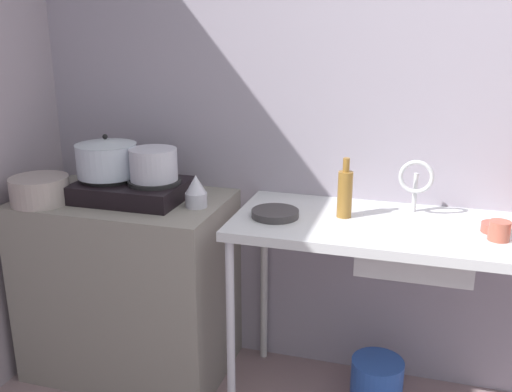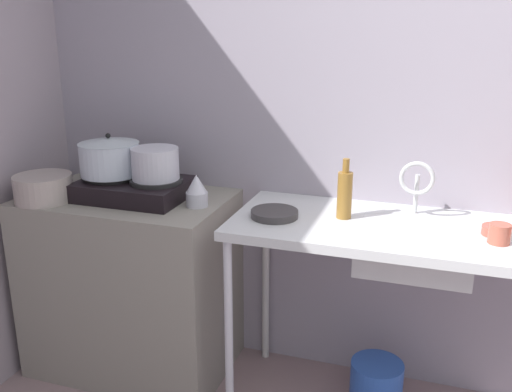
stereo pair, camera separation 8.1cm
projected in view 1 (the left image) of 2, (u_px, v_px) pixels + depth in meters
counter_concrete at (130, 285)px, 2.77m from camera, size 0.96×0.60×0.90m
counter_sink at (427, 242)px, 2.29m from camera, size 1.61×0.60×0.90m
stove at (132, 189)px, 2.62m from camera, size 0.50×0.36×0.10m
pot_on_left_burner at (107, 158)px, 2.61m from camera, size 0.28×0.28×0.20m
pot_on_right_burner at (154, 164)px, 2.55m from camera, size 0.22×0.22×0.14m
pot_beside_stove at (40, 190)px, 2.55m from camera, size 0.26×0.26×0.12m
percolator at (196, 191)px, 2.50m from camera, size 0.10×0.10×0.15m
sink_basin at (415, 246)px, 2.29m from camera, size 0.45×0.34×0.17m
faucet at (416, 179)px, 2.36m from camera, size 0.15×0.08×0.25m
frying_pan at (275, 213)px, 2.38m from camera, size 0.20×0.20×0.03m
cup_by_rack at (499, 231)px, 2.12m from camera, size 0.08×0.08×0.08m
small_bowl_on_drainboard at (495, 228)px, 2.21m from camera, size 0.11×0.11×0.04m
bottle_by_sink at (345, 193)px, 2.36m from camera, size 0.06×0.06×0.26m
bucket_on_floor at (376, 385)px, 2.54m from camera, size 0.23×0.23×0.25m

